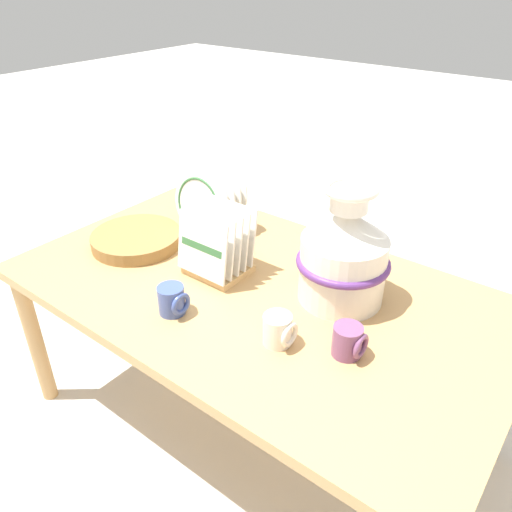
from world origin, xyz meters
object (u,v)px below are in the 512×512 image
dish_rack_round_plates (210,206)px  dish_rack_square_plates (218,249)px  mug_cream_glaze (279,330)px  ceramic_vase (344,253)px  wicker_charger_stack (136,239)px  mug_plum_glaze (349,341)px  mug_cobalt_glaze (172,300)px

dish_rack_round_plates → dish_rack_square_plates: bearing=-43.0°
dish_rack_round_plates → mug_cream_glaze: 0.66m
mug_cream_glaze → ceramic_vase: bearing=85.1°
dish_rack_square_plates → wicker_charger_stack: (-0.35, -0.04, -0.06)m
mug_plum_glaze → mug_cream_glaze: 0.18m
ceramic_vase → dish_rack_round_plates: (-0.58, 0.08, -0.05)m
ceramic_vase → dish_rack_round_plates: size_ratio=1.48×
ceramic_vase → dish_rack_square_plates: (-0.38, -0.11, -0.07)m
dish_rack_square_plates → mug_plum_glaze: (0.52, -0.09, -0.04)m
wicker_charger_stack → dish_rack_square_plates: bearing=7.0°
dish_rack_round_plates → mug_cobalt_glaze: 0.50m
ceramic_vase → wicker_charger_stack: (-0.73, -0.16, -0.13)m
dish_rack_square_plates → mug_cream_glaze: bearing=-25.0°
dish_rack_round_plates → mug_cream_glaze: bearing=-32.4°
mug_cream_glaze → mug_cobalt_glaze: 0.32m
ceramic_vase → mug_plum_glaze: size_ratio=4.27×
mug_cobalt_glaze → mug_cream_glaze: bearing=13.6°
dish_rack_round_plates → wicker_charger_stack: bearing=-121.8°
wicker_charger_stack → mug_cobalt_glaze: bearing=-27.1°
dish_rack_square_plates → mug_cobalt_glaze: dish_rack_square_plates is taller
dish_rack_round_plates → mug_cobalt_glaze: dish_rack_round_plates is taller
dish_rack_round_plates → dish_rack_square_plates: 0.28m
ceramic_vase → wicker_charger_stack: ceramic_vase is taller
mug_plum_glaze → mug_cobalt_glaze: 0.50m
dish_rack_square_plates → mug_cream_glaze: 0.40m
mug_cream_glaze → mug_cobalt_glaze: (-0.31, -0.08, 0.00)m
mug_cream_glaze → mug_cobalt_glaze: size_ratio=1.00×
mug_plum_glaze → dish_rack_round_plates: bearing=158.6°
mug_plum_glaze → mug_cream_glaze: bearing=-156.5°
dish_rack_square_plates → mug_cobalt_glaze: (0.04, -0.24, -0.04)m
ceramic_vase → dish_rack_round_plates: bearing=172.6°
dish_rack_round_plates → mug_cream_glaze: size_ratio=2.88×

